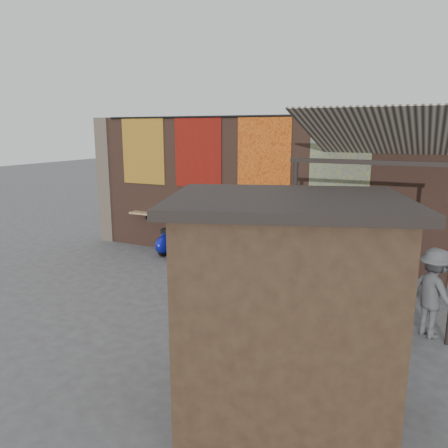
# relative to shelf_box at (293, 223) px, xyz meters

# --- Properties ---
(ground) EXTENTS (70.00, 70.00, 0.00)m
(ground) POSITION_rel_shelf_box_xyz_m (-1.23, -2.30, -1.24)
(ground) COLOR #474749
(ground) RESTS_ON ground
(brick_wall) EXTENTS (10.00, 0.40, 4.00)m
(brick_wall) POSITION_rel_shelf_box_xyz_m (-1.23, 0.40, 0.76)
(brick_wall) COLOR brown
(brick_wall) RESTS_ON ground
(pier_left) EXTENTS (0.50, 0.50, 4.00)m
(pier_left) POSITION_rel_shelf_box_xyz_m (-6.43, 0.40, 0.76)
(pier_left) COLOR #4C4238
(pier_left) RESTS_ON ground
(eating_counter) EXTENTS (8.00, 0.32, 0.05)m
(eating_counter) POSITION_rel_shelf_box_xyz_m (-1.23, 0.03, -0.14)
(eating_counter) COLOR #9E7A51
(eating_counter) RESTS_ON brick_wall
(shelf_box) EXTENTS (0.64, 0.28, 0.24)m
(shelf_box) POSITION_rel_shelf_box_xyz_m (0.00, 0.00, 0.00)
(shelf_box) COLOR white
(shelf_box) RESTS_ON eating_counter
(tapestry_redgold) EXTENTS (1.50, 0.02, 2.00)m
(tapestry_redgold) POSITION_rel_shelf_box_xyz_m (-4.83, 0.18, 1.76)
(tapestry_redgold) COLOR maroon
(tapestry_redgold) RESTS_ON brick_wall
(tapestry_sun) EXTENTS (1.50, 0.02, 2.00)m
(tapestry_sun) POSITION_rel_shelf_box_xyz_m (-2.93, 0.18, 1.76)
(tapestry_sun) COLOR red
(tapestry_sun) RESTS_ON brick_wall
(tapestry_orange) EXTENTS (1.50, 0.02, 2.00)m
(tapestry_orange) POSITION_rel_shelf_box_xyz_m (-0.93, 0.18, 1.76)
(tapestry_orange) COLOR #D0621A
(tapestry_orange) RESTS_ON brick_wall
(tapestry_multi) EXTENTS (1.50, 0.02, 2.00)m
(tapestry_multi) POSITION_rel_shelf_box_xyz_m (1.07, 0.18, 1.76)
(tapestry_multi) COLOR navy
(tapestry_multi) RESTS_ON brick_wall
(hang_rail) EXTENTS (9.50, 0.06, 0.06)m
(hang_rail) POSITION_rel_shelf_box_xyz_m (-1.23, 0.17, 2.74)
(hang_rail) COLOR black
(hang_rail) RESTS_ON brick_wall
(scooter_stool_0) EXTENTS (0.37, 0.83, 0.79)m
(scooter_stool_0) POSITION_rel_shelf_box_xyz_m (-3.73, -0.27, -0.85)
(scooter_stool_0) COLOR #0D1494
(scooter_stool_0) RESTS_ON ground
(scooter_stool_1) EXTENTS (0.39, 0.86, 0.82)m
(scooter_stool_1) POSITION_rel_shelf_box_xyz_m (-3.08, -0.27, -0.84)
(scooter_stool_1) COLOR maroon
(scooter_stool_1) RESTS_ON ground
(scooter_stool_2) EXTENTS (0.35, 0.79, 0.75)m
(scooter_stool_2) POSITION_rel_shelf_box_xyz_m (-2.45, -0.29, -0.87)
(scooter_stool_2) COLOR black
(scooter_stool_2) RESTS_ON ground
(scooter_stool_3) EXTENTS (0.37, 0.82, 0.78)m
(scooter_stool_3) POSITION_rel_shelf_box_xyz_m (-1.76, -0.26, -0.85)
(scooter_stool_3) COLOR #0D5F10
(scooter_stool_3) RESTS_ON ground
(scooter_stool_4) EXTENTS (0.37, 0.82, 0.78)m
(scooter_stool_4) POSITION_rel_shelf_box_xyz_m (-1.16, -0.27, -0.85)
(scooter_stool_4) COLOR navy
(scooter_stool_4) RESTS_ON ground
(scooter_stool_5) EXTENTS (0.36, 0.80, 0.76)m
(scooter_stool_5) POSITION_rel_shelf_box_xyz_m (-0.51, -0.26, -0.87)
(scooter_stool_5) COLOR navy
(scooter_stool_5) RESTS_ON ground
(scooter_stool_6) EXTENTS (0.33, 0.73, 0.70)m
(scooter_stool_6) POSITION_rel_shelf_box_xyz_m (0.22, -0.29, -0.90)
(scooter_stool_6) COLOR black
(scooter_stool_6) RESTS_ON ground
(scooter_stool_7) EXTENTS (0.39, 0.87, 0.83)m
(scooter_stool_7) POSITION_rel_shelf_box_xyz_m (0.82, -0.31, -0.83)
(scooter_stool_7) COLOR navy
(scooter_stool_7) RESTS_ON ground
(scooter_stool_8) EXTENTS (0.35, 0.77, 0.73)m
(scooter_stool_8) POSITION_rel_shelf_box_xyz_m (1.47, -0.33, -0.88)
(scooter_stool_8) COLOR #9C230E
(scooter_stool_8) RESTS_ON ground
(scooter_stool_9) EXTENTS (0.34, 0.75, 0.71)m
(scooter_stool_9) POSITION_rel_shelf_box_xyz_m (2.14, -0.26, -0.89)
(scooter_stool_9) COLOR #1A6A48
(scooter_stool_9) RESTS_ON ground
(scooter_stool_10) EXTENTS (0.38, 0.85, 0.81)m
(scooter_stool_10) POSITION_rel_shelf_box_xyz_m (2.74, -0.31, -0.84)
(scooter_stool_10) COLOR #AC270D
(scooter_stool_10) RESTS_ON ground
(diner_left) EXTENTS (0.79, 0.65, 1.88)m
(diner_left) POSITION_rel_shelf_box_xyz_m (-2.91, -0.90, -0.31)
(diner_left) COLOR #8A99CA
(diner_left) RESTS_ON ground
(diner_right) EXTENTS (1.12, 1.06, 1.82)m
(diner_right) POSITION_rel_shelf_box_xyz_m (-3.22, -0.30, -0.33)
(diner_right) COLOR #31262D
(diner_right) RESTS_ON ground
(shopper_navy) EXTENTS (1.14, 1.07, 1.89)m
(shopper_navy) POSITION_rel_shelf_box_xyz_m (1.96, -2.85, -0.30)
(shopper_navy) COLOR black
(shopper_navy) RESTS_ON ground
(shopper_grey) EXTENTS (1.17, 1.17, 1.62)m
(shopper_grey) POSITION_rel_shelf_box_xyz_m (3.39, -2.67, -0.43)
(shopper_grey) COLOR #4F5053
(shopper_grey) RESTS_ON ground
(shopper_tan) EXTENTS (1.05, 0.89, 1.81)m
(shopper_tan) POSITION_rel_shelf_box_xyz_m (0.03, -2.46, -0.34)
(shopper_tan) COLOR #78664C
(shopper_tan) RESTS_ON ground
(market_stall) EXTENTS (3.01, 2.62, 2.73)m
(market_stall) POSITION_rel_shelf_box_xyz_m (1.65, -5.84, 0.12)
(market_stall) COLOR black
(market_stall) RESTS_ON ground
(stall_roof) EXTENTS (3.38, 2.99, 0.12)m
(stall_roof) POSITION_rel_shelf_box_xyz_m (1.65, -5.84, 1.55)
(stall_roof) COLOR black
(stall_roof) RESTS_ON market_stall
(stall_sign) EXTENTS (1.15, 0.43, 0.50)m
(stall_sign) POSITION_rel_shelf_box_xyz_m (1.33, -4.92, 0.74)
(stall_sign) COLOR gold
(stall_sign) RESTS_ON market_stall
(stall_shelf) EXTENTS (2.01, 0.79, 0.06)m
(stall_shelf) POSITION_rel_shelf_box_xyz_m (1.33, -4.92, -0.25)
(stall_shelf) COLOR #473321
(stall_shelf) RESTS_ON market_stall
(awning_canvas) EXTENTS (3.20, 3.28, 0.97)m
(awning_canvas) POSITION_rel_shelf_box_xyz_m (2.27, -1.40, 2.31)
(awning_canvas) COLOR beige
(awning_canvas) RESTS_ON brick_wall
(awning_ledger) EXTENTS (3.30, 0.08, 0.12)m
(awning_ledger) POSITION_rel_shelf_box_xyz_m (2.27, 0.19, 2.71)
(awning_ledger) COLOR #33261C
(awning_ledger) RESTS_ON brick_wall
(awning_header) EXTENTS (3.00, 0.08, 0.08)m
(awning_header) POSITION_rel_shelf_box_xyz_m (2.27, -2.90, 1.84)
(awning_header) COLOR black
(awning_header) RESTS_ON awning_post_left
(awning_post_left) EXTENTS (0.09, 0.09, 3.10)m
(awning_post_left) POSITION_rel_shelf_box_xyz_m (0.87, -2.90, 0.31)
(awning_post_left) COLOR black
(awning_post_left) RESTS_ON ground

